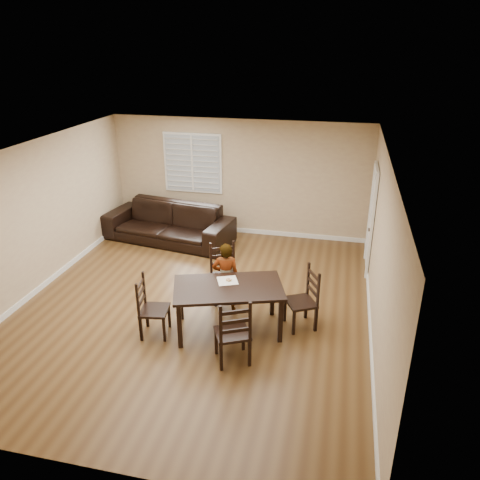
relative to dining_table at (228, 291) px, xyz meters
name	(u,v)px	position (x,y,z in m)	size (l,w,h in m)	color
ground	(195,305)	(-0.76, 0.59, -0.70)	(7.00, 7.00, 0.00)	brown
room	(196,205)	(-0.73, 0.77, 1.10)	(6.04, 7.04, 2.72)	tan
dining_table	(228,291)	(0.00, 0.00, 0.00)	(1.90, 1.43, 0.79)	black
chair_near	(223,273)	(-0.35, 1.02, -0.23)	(0.61, 0.60, 1.05)	black
chair_far	(234,337)	(0.30, -0.85, -0.22)	(0.62, 0.61, 1.06)	black
chair_left	(147,309)	(-1.22, -0.38, -0.25)	(0.49, 0.51, 1.00)	black
chair_right	(308,300)	(1.21, 0.42, -0.24)	(0.60, 0.61, 1.03)	black
child	(226,278)	(-0.19, 0.58, -0.08)	(0.46, 0.30, 1.25)	gray
napkin	(227,281)	(-0.06, 0.18, 0.09)	(0.31, 0.31, 0.00)	beige
donut	(229,279)	(-0.04, 0.19, 0.11)	(0.09, 0.09, 0.03)	#AF803F
sofa	(169,223)	(-2.22, 3.22, -0.27)	(2.93, 1.15, 0.86)	black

